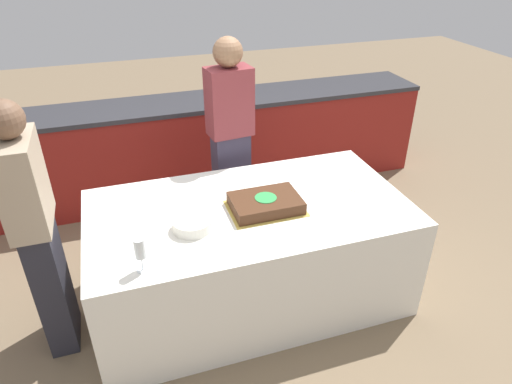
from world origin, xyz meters
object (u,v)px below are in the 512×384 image
(plate_stack, at_px, (192,224))
(cake, at_px, (266,203))
(person_seated_left, at_px, (37,232))
(person_cutting_cake, at_px, (231,140))
(wine_glass, at_px, (140,249))

(plate_stack, bearing_deg, cake, 9.12)
(plate_stack, relative_size, person_seated_left, 0.15)
(cake, distance_m, person_seated_left, 1.34)
(cake, relative_size, plate_stack, 2.04)
(plate_stack, height_order, person_cutting_cake, person_cutting_cake)
(plate_stack, relative_size, wine_glass, 1.16)
(person_cutting_cake, bearing_deg, person_seated_left, 23.24)
(plate_stack, bearing_deg, wine_glass, -138.09)
(cake, relative_size, person_seated_left, 0.30)
(wine_glass, bearing_deg, person_seated_left, 141.63)
(plate_stack, distance_m, person_seated_left, 0.86)
(wine_glass, distance_m, person_cutting_cake, 1.44)
(plate_stack, xyz_separation_m, person_seated_left, (-0.85, 0.13, 0.04))
(cake, distance_m, wine_glass, 0.89)
(wine_glass, relative_size, person_seated_left, 0.13)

